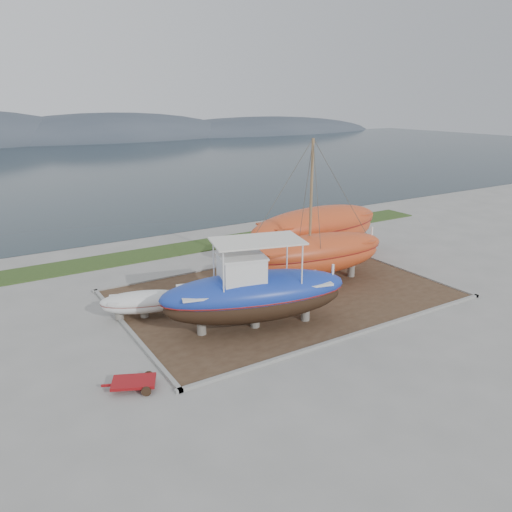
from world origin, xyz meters
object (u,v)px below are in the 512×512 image
blue_caique (255,285)px  red_trailer (134,384)px  orange_sailboat (317,213)px  orange_bare_hull (316,234)px  white_dinghy (144,305)px

blue_caique → red_trailer: blue_caique is taller
orange_sailboat → blue_caique: bearing=-146.1°
blue_caique → orange_bare_hull: 11.70m
blue_caique → white_dinghy: 6.03m
orange_sailboat → orange_bare_hull: orange_sailboat is taller
red_trailer → blue_caique: bearing=41.9°
orange_sailboat → white_dinghy: bearing=-177.4°
orange_sailboat → red_trailer: orange_sailboat is taller
blue_caique → white_dinghy: size_ratio=2.12×
blue_caique → orange_bare_hull: size_ratio=0.85×
orange_bare_hull → white_dinghy: bearing=-171.2°
white_dinghy → red_trailer: (-2.64, -6.11, -0.54)m
white_dinghy → blue_caique: bearing=-24.5°
white_dinghy → orange_sailboat: 11.21m
blue_caique → red_trailer: (-6.84, -2.09, -2.11)m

